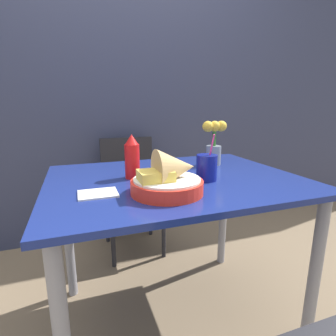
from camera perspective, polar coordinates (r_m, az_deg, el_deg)
The scene contains 9 objects.
ground_plane at distance 1.58m, azimuth 1.27°, elevation -29.76°, with size 12.00×12.00×0.00m, color #7A664C.
wall_window at distance 2.19m, azimuth -8.99°, elevation 19.03°, with size 7.00×0.06×2.60m.
dining_table at distance 1.23m, azimuth 1.43°, elevation -6.73°, with size 1.11×0.85×0.76m.
chair_far_window at distance 2.03m, azimuth -8.29°, elevation -3.30°, with size 0.40×0.40×0.84m.
food_basket at distance 0.96m, azimuth 0.41°, elevation -2.15°, with size 0.27×0.27×0.17m.
ketchup_bottle at distance 1.17m, azimuth -7.82°, elevation 2.32°, with size 0.07×0.07×0.20m.
drink_cup at distance 1.14m, azimuth 8.40°, elevation -0.08°, with size 0.09×0.09×0.20m.
flower_vase at distance 1.44m, azimuth 9.98°, elevation 5.63°, with size 0.14×0.08×0.24m.
napkin at distance 1.00m, azimuth -15.01°, elevation -5.40°, with size 0.14×0.11×0.01m.
Camera 1 is at (-0.41, -1.08, 1.08)m, focal length 28.00 mm.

